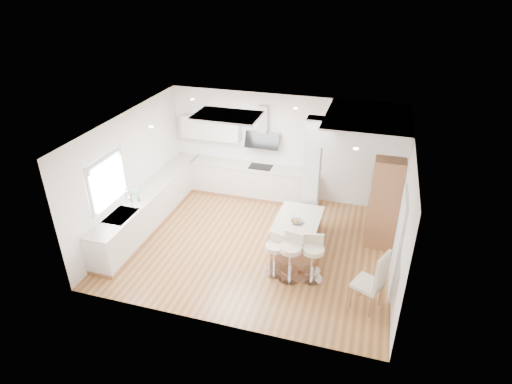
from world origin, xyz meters
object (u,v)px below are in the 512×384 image
(bar_stool_b, at_px, (291,255))
(bar_stool_c, at_px, (313,256))
(bar_stool_a, at_px, (275,253))
(peninsula, at_px, (297,236))
(dining_chair, at_px, (374,280))

(bar_stool_b, distance_m, bar_stool_c, 0.43)
(bar_stool_a, xyz_separation_m, bar_stool_b, (0.34, -0.07, 0.07))
(bar_stool_b, bearing_deg, bar_stool_c, 24.33)
(peninsula, distance_m, bar_stool_c, 0.96)
(bar_stool_c, bearing_deg, peninsula, 110.78)
(bar_stool_b, xyz_separation_m, bar_stool_c, (0.42, 0.11, -0.02))
(bar_stool_a, relative_size, dining_chair, 0.72)
(bar_stool_c, height_order, dining_chair, dining_chair)
(bar_stool_b, bearing_deg, peninsula, 103.59)
(bar_stool_a, xyz_separation_m, bar_stool_c, (0.76, 0.03, 0.05))
(dining_chair, bearing_deg, bar_stool_c, 179.91)
(bar_stool_a, distance_m, bar_stool_c, 0.76)
(peninsula, relative_size, dining_chair, 1.11)
(peninsula, xyz_separation_m, bar_stool_a, (-0.28, -0.85, 0.08))
(bar_stool_b, relative_size, bar_stool_c, 1.04)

